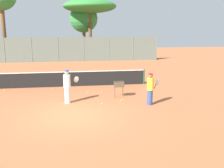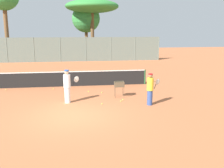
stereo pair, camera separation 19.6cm
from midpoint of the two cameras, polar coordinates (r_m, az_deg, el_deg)
ground_plane at (r=12.50m, az=-9.00°, el=-6.98°), size 80.00×80.00×0.00m
tennis_net at (r=18.59m, az=-9.06°, el=1.18°), size 10.57×0.10×1.07m
back_fence at (r=32.12m, az=-9.09°, el=7.43°), size 21.46×0.08×2.91m
tree_0 at (r=36.17m, az=-5.04°, el=16.43°), size 7.07×7.07×7.67m
tree_2 at (r=37.62m, az=-6.34°, el=13.94°), size 3.87×3.87×7.20m
player_white_outfit at (r=14.47m, az=-10.10°, el=-0.44°), size 0.89×0.48×1.83m
player_red_cap at (r=14.06m, az=7.94°, el=-1.01°), size 0.84×0.51×1.71m
ball_cart at (r=15.51m, az=1.16°, el=-0.32°), size 0.56×0.41×0.94m
tennis_ball_0 at (r=14.70m, az=1.57°, el=-3.74°), size 0.07×0.07×0.07m
tennis_ball_2 at (r=18.03m, az=-13.16°, el=-1.05°), size 0.07×0.07×0.07m
tennis_ball_3 at (r=16.65m, az=-2.64°, el=-1.83°), size 0.07×0.07×0.07m
tennis_ball_4 at (r=15.00m, az=1.99°, el=-3.42°), size 0.07×0.07×0.07m
tennis_ball_5 at (r=18.66m, az=-22.58°, el=-1.23°), size 0.07×0.07×0.07m
tennis_ball_6 at (r=16.93m, az=-5.58°, el=-1.64°), size 0.07×0.07×0.07m
tennis_ball_7 at (r=14.21m, az=-2.54°, el=-4.32°), size 0.07×0.07×0.07m
parked_car at (r=34.34m, az=-11.07°, el=6.33°), size 4.20×1.70×1.60m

